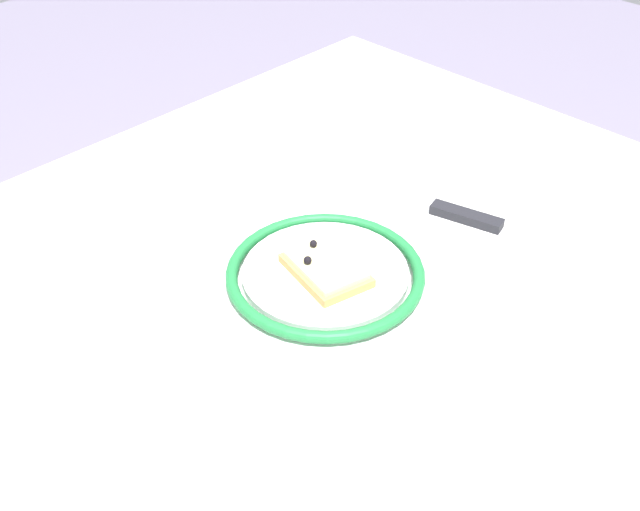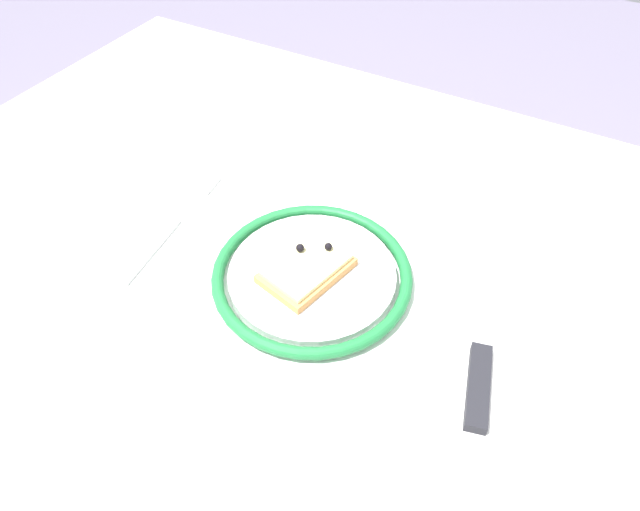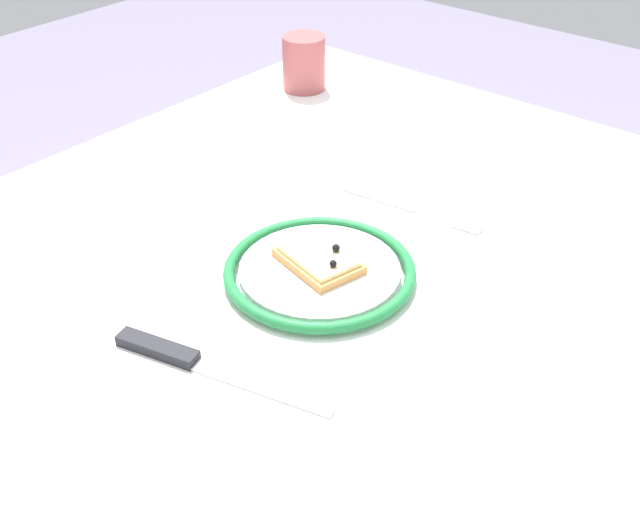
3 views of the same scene
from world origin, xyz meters
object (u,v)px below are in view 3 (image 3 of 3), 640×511
at_px(fork, 411,209).
at_px(cup, 304,63).
at_px(dining_table, 321,304).
at_px(knife, 185,358).
at_px(plate, 320,271).
at_px(pizza_slice_near, 319,259).

xyz_separation_m(fork, cup, (-0.22, -0.37, 0.04)).
height_order(dining_table, knife, knife).
bearing_deg(fork, plate, 1.48).
bearing_deg(fork, dining_table, -7.45).
xyz_separation_m(plate, fork, (-0.19, -0.00, -0.01)).
height_order(plate, pizza_slice_near, pizza_slice_near).
bearing_deg(cup, fork, 59.49).
relative_size(pizza_slice_near, cup, 1.17).
relative_size(knife, cup, 2.59).
relative_size(dining_table, plate, 5.13).
distance_m(plate, fork, 0.19).
height_order(plate, fork, plate).
bearing_deg(pizza_slice_near, cup, -137.51).
bearing_deg(knife, pizza_slice_near, 178.12).
bearing_deg(dining_table, pizza_slice_near, 34.84).
relative_size(dining_table, fork, 5.59).
relative_size(plate, fork, 1.09).
height_order(dining_table, fork, fork).
distance_m(knife, cup, 0.71).
bearing_deg(dining_table, knife, 3.57).
bearing_deg(knife, dining_table, -176.43).
bearing_deg(pizza_slice_near, fork, -179.92).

